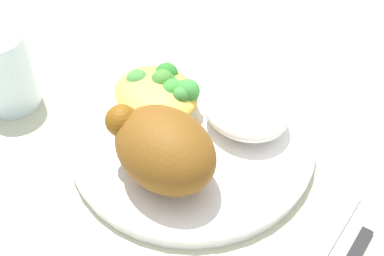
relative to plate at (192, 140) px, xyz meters
name	(u,v)px	position (x,y,z in m)	size (l,w,h in m)	color
ground_plane	(192,146)	(0.00, 0.00, -0.01)	(2.00, 2.00, 0.00)	beige
plate	(192,140)	(0.00, 0.00, 0.00)	(0.28, 0.28, 0.02)	white
roasted_chicken	(163,148)	(-0.02, 0.06, 0.05)	(0.12, 0.09, 0.08)	brown
rice_pile	(246,111)	(-0.03, -0.06, 0.03)	(0.10, 0.09, 0.04)	white
mac_cheese_with_broccoli	(159,91)	(0.06, -0.01, 0.03)	(0.11, 0.09, 0.04)	#EBB746
fork	(325,252)	(-0.19, 0.01, -0.01)	(0.04, 0.14, 0.01)	#B2B2B7
water_glass	(4,72)	(0.22, 0.10, 0.04)	(0.07, 0.07, 0.10)	silver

